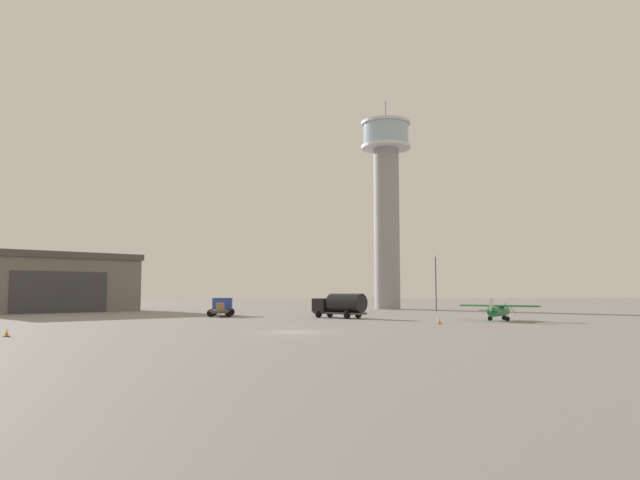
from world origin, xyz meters
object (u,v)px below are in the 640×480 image
Objects in this scene: truck_fuel_tanker_black at (341,305)px; traffic_cone_near_left at (440,320)px; traffic_cone_near_right at (7,333)px; airplane_green at (499,310)px; control_tower at (386,194)px; truck_flatbed_blue at (222,307)px; light_post_west at (436,278)px.

truck_fuel_tanker_black is 15.85m from traffic_cone_near_left.
traffic_cone_near_right is (-36.62, -13.80, -0.05)m from traffic_cone_near_left.
traffic_cone_near_left is (-8.23, -4.96, -0.86)m from airplane_green.
airplane_green is at bearing 31.08° from traffic_cone_near_left.
truck_fuel_tanker_black is 11.02× the size of traffic_cone_near_right.
control_tower is 47.62m from airplane_green.
truck_flatbed_blue is (-15.17, 6.77, -0.48)m from truck_fuel_tanker_black.
airplane_green is 9.65m from traffic_cone_near_left.
control_tower reaches higher than traffic_cone_near_left.
light_post_west is at bearing 47.21° from traffic_cone_near_right.
control_tower is 44.38m from truck_flatbed_blue.
control_tower is 6.63× the size of truck_flatbed_blue.
airplane_green reaches higher than traffic_cone_near_right.
traffic_cone_near_left reaches higher than traffic_cone_near_right.
truck_fuel_tanker_black reaches higher than traffic_cone_near_left.
airplane_green is at bearing -115.36° from truck_flatbed_blue.
control_tower reaches higher than traffic_cone_near_right.
traffic_cone_near_left is at bearing 158.18° from airplane_green.
truck_fuel_tanker_black is at bearing -128.65° from light_post_west.
truck_flatbed_blue is (-27.93, -27.88, -20.30)m from control_tower.
truck_flatbed_blue is at bearing 102.02° from airplane_green.
truck_fuel_tanker_black is 9.45× the size of traffic_cone_near_left.
truck_flatbed_blue is at bearing 140.04° from traffic_cone_near_left.
control_tower is 20.39m from light_post_west.
truck_fuel_tanker_black is at bearing 123.27° from traffic_cone_near_left.
airplane_green is 48.63m from traffic_cone_near_right.
traffic_cone_near_right is at bearing 159.00° from truck_flatbed_blue.
traffic_cone_near_left is 1.17× the size of traffic_cone_near_right.
control_tower is 5.88× the size of truck_fuel_tanker_black.
truck_flatbed_blue is 31.11m from traffic_cone_near_left.
control_tower is 55.53× the size of traffic_cone_near_left.
control_tower is at bearing -64.63° from truck_fuel_tanker_black.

